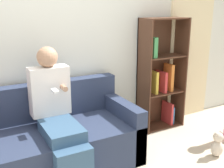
% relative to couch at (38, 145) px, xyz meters
% --- Properties ---
extents(back_wall, '(10.00, 0.06, 2.55)m').
position_rel_couch_xyz_m(back_wall, '(0.38, 0.45, 1.00)').
color(back_wall, silver).
rests_on(back_wall, ground_plane).
extents(curtain_panel, '(0.74, 0.04, 2.13)m').
position_rel_couch_xyz_m(curtain_panel, '(2.32, 0.40, 0.79)').
color(curtain_panel, beige).
rests_on(curtain_panel, ground_plane).
extents(couch, '(1.99, 0.83, 0.81)m').
position_rel_couch_xyz_m(couch, '(0.00, 0.00, 0.00)').
color(couch, '#28334C').
rests_on(couch, ground_plane).
extents(adult_seated, '(0.39, 0.79, 1.22)m').
position_rel_couch_xyz_m(adult_seated, '(0.18, -0.10, 0.35)').
color(adult_seated, '#335170').
rests_on(adult_seated, ground_plane).
extents(bookshelf, '(0.60, 0.30, 1.45)m').
position_rel_couch_xyz_m(bookshelf, '(1.72, 0.30, 0.42)').
color(bookshelf, '#4C2D1E').
rests_on(bookshelf, ground_plane).
extents(teddy_bear, '(0.15, 0.12, 0.29)m').
position_rel_couch_xyz_m(teddy_bear, '(1.78, -0.68, -0.14)').
color(teddy_bear, beige).
rests_on(teddy_bear, ground_plane).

